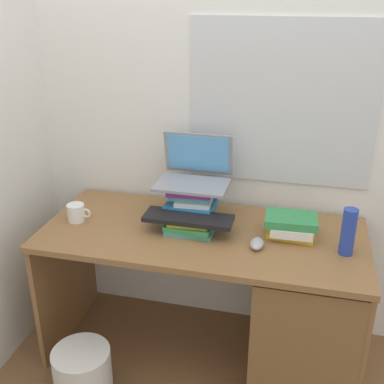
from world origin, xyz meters
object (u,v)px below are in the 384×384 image
Objects in this scene: book_stack_tall at (192,203)px; book_stack_side at (291,226)px; book_stack_keyboard_riser at (190,227)px; keyboard at (188,218)px; mug at (76,213)px; computer_mouse at (257,244)px; laptop at (195,171)px; desk at (280,304)px; water_bottle at (348,232)px; wastebasket at (83,376)px.

book_stack_tall is 0.50m from book_stack_side.
book_stack_tall is 1.04× the size of book_stack_keyboard_riser.
book_stack_keyboard_riser is 0.05m from keyboard.
book_stack_keyboard_riser is at bearing -170.74° from book_stack_side.
keyboard is 3.43× the size of mug.
book_stack_tall reaches higher than keyboard.
computer_mouse is at bearing -30.34° from book_stack_tall.
mug is at bearing 176.97° from computer_mouse.
desk is at bearing -23.22° from laptop.
water_bottle reaches higher than book_stack_side.
laptop is 3.35× the size of computer_mouse.
book_stack_side is 0.54m from laptop.
keyboard is 0.57m from mug.
book_stack_side is at bearing 9.26° from book_stack_keyboard_riser.
desk is 4.39× the size of laptop.
book_stack_tall is (-0.48, 0.15, 0.41)m from desk.
computer_mouse is at bearing -3.03° from mug.
wastebasket is at bearing -153.54° from desk.
water_bottle is (0.24, -0.10, 0.05)m from book_stack_side.
laptop is at bearing 21.18° from mug.
wastebasket is at bearing -132.87° from book_stack_keyboard_riser.
book_stack_side is at bearing -13.61° from laptop.
book_stack_tall is 0.84× the size of wastebasket.
water_bottle is at bearing -1.96° from keyboard.
water_bottle is at bearing -16.83° from laptop.
wastebasket is at bearing -149.67° from book_stack_side.
book_stack_tall is at bearing 100.31° from book_stack_keyboard_riser.
laptop is 0.83× the size of keyboard.
water_bottle is (0.26, -0.02, 0.43)m from desk.
computer_mouse is (0.33, -0.06, -0.06)m from keyboard.
laptop is at bearing 59.00° from wastebasket.
laptop is 0.49m from computer_mouse.
water_bottle is (0.73, -0.17, 0.02)m from book_stack_tall.
mug is at bearing -179.44° from desk.
laptop is at bearing 88.74° from book_stack_tall.
book_stack_keyboard_riser is at bearing 177.87° from water_bottle.
water_bottle reaches higher than mug.
keyboard is 0.34m from computer_mouse.
book_stack_side is 0.58× the size of keyboard.
computer_mouse is at bearing -11.44° from book_stack_keyboard_riser.
mug reaches higher than keyboard.
mug is (-1.04, -0.09, -0.01)m from book_stack_side.
water_bottle is at bearing -4.01° from desk.
desk is 12.49× the size of mug.
mug is at bearing -163.98° from book_stack_tall.
keyboard is 0.88m from wastebasket.
desk is 7.18× the size of water_bottle.
desk is 0.39m from book_stack_side.
laptop is at bearing 143.26° from computer_mouse.
mug is at bearing 112.82° from wastebasket.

